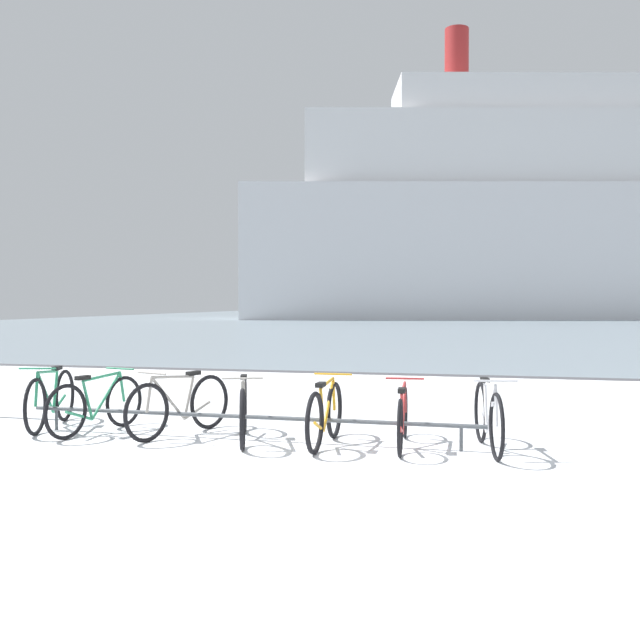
{
  "coord_description": "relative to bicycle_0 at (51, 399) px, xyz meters",
  "views": [
    {
      "loc": [
        1.96,
        -6.27,
        1.66
      ],
      "look_at": [
        -0.97,
        5.8,
        1.33
      ],
      "focal_mm": 40.59,
      "sensor_mm": 36.0,
      "label": 1
    }
  ],
  "objects": [
    {
      "name": "ground",
      "position": [
        3.68,
        51.86,
        -0.42
      ],
      "size": [
        80.0,
        132.0,
        0.08
      ],
      "color": "white"
    },
    {
      "name": "bike_rack",
      "position": [
        2.73,
        -0.18,
        -0.1
      ],
      "size": [
        5.68,
        0.15,
        0.31
      ],
      "color": "#4C5156",
      "rests_on": "ground"
    },
    {
      "name": "bicycle_0",
      "position": [
        0.0,
        0.0,
        0.0
      ],
      "size": [
        0.59,
        1.74,
        0.83
      ],
      "color": "black",
      "rests_on": "ground"
    },
    {
      "name": "bicycle_1",
      "position": [
        0.77,
        -0.17,
        -0.02
      ],
      "size": [
        0.54,
        1.65,
        0.79
      ],
      "color": "black",
      "rests_on": "ground"
    },
    {
      "name": "bicycle_2",
      "position": [
        1.86,
        -0.08,
        -0.01
      ],
      "size": [
        0.7,
        1.7,
        0.82
      ],
      "color": "black",
      "rests_on": "ground"
    },
    {
      "name": "bicycle_3",
      "position": [
        2.74,
        -0.23,
        -0.01
      ],
      "size": [
        0.68,
        1.72,
        0.81
      ],
      "color": "black",
      "rests_on": "ground"
    },
    {
      "name": "bicycle_4",
      "position": [
        3.75,
        -0.28,
        -0.02
      ],
      "size": [
        0.46,
        1.63,
        0.8
      ],
      "color": "black",
      "rests_on": "ground"
    },
    {
      "name": "bicycle_5",
      "position": [
        4.63,
        -0.14,
        -0.04
      ],
      "size": [
        0.46,
        1.72,
        0.74
      ],
      "color": "black",
      "rests_on": "ground"
    },
    {
      "name": "bicycle_6",
      "position": [
        5.57,
        -0.15,
        0.0
      ],
      "size": [
        0.48,
        1.68,
        0.84
      ],
      "color": "black",
      "rests_on": "ground"
    },
    {
      "name": "ferry_ship",
      "position": [
        9.82,
        63.3,
        8.76
      ],
      "size": [
        58.28,
        25.8,
        27.23
      ],
      "color": "white",
      "rests_on": "ground"
    }
  ]
}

